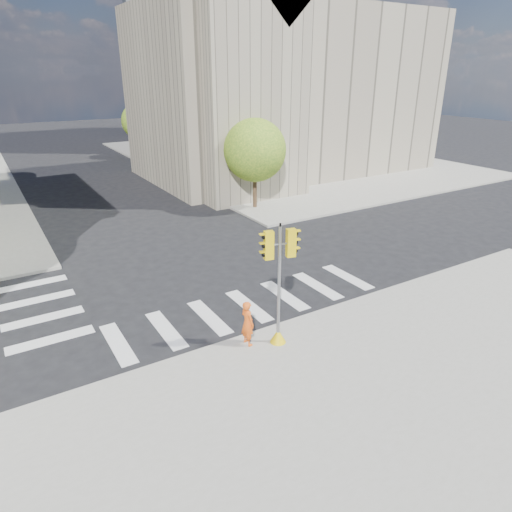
{
  "coord_description": "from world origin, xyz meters",
  "views": [
    {
      "loc": [
        -8.51,
        -16.37,
        9.03
      ],
      "look_at": [
        0.32,
        -1.9,
        2.1
      ],
      "focal_mm": 32.0,
      "sensor_mm": 36.0,
      "label": 1
    }
  ],
  "objects_px": {
    "photographer": "(247,323)",
    "lamp_far": "(164,119)",
    "traffic_signal": "(279,295)",
    "lamp_near": "(233,135)"
  },
  "relations": [
    {
      "from": "lamp_far",
      "to": "traffic_signal",
      "type": "relative_size",
      "value": 1.85
    },
    {
      "from": "lamp_far",
      "to": "traffic_signal",
      "type": "xyz_separation_m",
      "value": [
        -8.7,
        -33.06,
        -2.58
      ]
    },
    {
      "from": "photographer",
      "to": "lamp_far",
      "type": "bearing_deg",
      "value": -21.26
    },
    {
      "from": "traffic_signal",
      "to": "lamp_near",
      "type": "bearing_deg",
      "value": 79.66
    },
    {
      "from": "lamp_near",
      "to": "lamp_far",
      "type": "xyz_separation_m",
      "value": [
        0.0,
        14.0,
        0.0
      ]
    },
    {
      "from": "lamp_near",
      "to": "traffic_signal",
      "type": "xyz_separation_m",
      "value": [
        -8.7,
        -19.06,
        -2.58
      ]
    },
    {
      "from": "traffic_signal",
      "to": "photographer",
      "type": "height_order",
      "value": "traffic_signal"
    },
    {
      "from": "lamp_far",
      "to": "traffic_signal",
      "type": "height_order",
      "value": "lamp_far"
    },
    {
      "from": "lamp_near",
      "to": "photographer",
      "type": "height_order",
      "value": "lamp_near"
    },
    {
      "from": "lamp_near",
      "to": "photographer",
      "type": "xyz_separation_m",
      "value": [
        -9.67,
        -18.6,
        -3.61
      ]
    }
  ]
}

